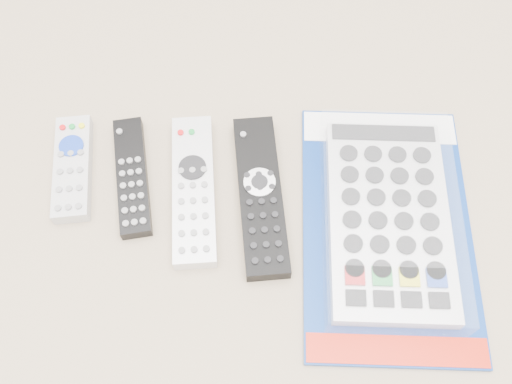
{
  "coord_description": "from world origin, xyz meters",
  "views": [
    {
      "loc": [
        0.05,
        -0.39,
        0.71
      ],
      "look_at": [
        0.05,
        -0.03,
        0.01
      ],
      "focal_mm": 40.0,
      "sensor_mm": 36.0,
      "label": 1
    }
  ],
  "objects_px": {
    "remote_small_grey": "(73,168)",
    "jumbo_remote_packaged": "(389,217)",
    "remote_silver_dvd": "(194,190)",
    "remote_slim_black": "(132,177)",
    "remote_large_black": "(260,195)"
  },
  "relations": [
    {
      "from": "remote_silver_dvd",
      "to": "jumbo_remote_packaged",
      "type": "bearing_deg",
      "value": -14.12
    },
    {
      "from": "remote_small_grey",
      "to": "remote_silver_dvd",
      "type": "xyz_separation_m",
      "value": [
        0.17,
        -0.03,
        0.0
      ]
    },
    {
      "from": "remote_slim_black",
      "to": "remote_large_black",
      "type": "bearing_deg",
      "value": -19.19
    },
    {
      "from": "remote_slim_black",
      "to": "remote_small_grey",
      "type": "bearing_deg",
      "value": 161.6
    },
    {
      "from": "remote_small_grey",
      "to": "remote_silver_dvd",
      "type": "bearing_deg",
      "value": -17.71
    },
    {
      "from": "remote_small_grey",
      "to": "remote_large_black",
      "type": "xyz_separation_m",
      "value": [
        0.27,
        -0.04,
        0.0
      ]
    },
    {
      "from": "jumbo_remote_packaged",
      "to": "remote_small_grey",
      "type": "bearing_deg",
      "value": 171.22
    },
    {
      "from": "remote_slim_black",
      "to": "remote_silver_dvd",
      "type": "height_order",
      "value": "remote_silver_dvd"
    },
    {
      "from": "jumbo_remote_packaged",
      "to": "remote_silver_dvd",
      "type": "bearing_deg",
      "value": 171.74
    },
    {
      "from": "remote_small_grey",
      "to": "jumbo_remote_packaged",
      "type": "distance_m",
      "value": 0.45
    },
    {
      "from": "remote_silver_dvd",
      "to": "remote_slim_black",
      "type": "bearing_deg",
      "value": 162.09
    },
    {
      "from": "remote_slim_black",
      "to": "jumbo_remote_packaged",
      "type": "height_order",
      "value": "jumbo_remote_packaged"
    },
    {
      "from": "remote_silver_dvd",
      "to": "remote_large_black",
      "type": "height_order",
      "value": "same"
    },
    {
      "from": "remote_small_grey",
      "to": "remote_slim_black",
      "type": "relative_size",
      "value": 0.89
    },
    {
      "from": "remote_silver_dvd",
      "to": "jumbo_remote_packaged",
      "type": "relative_size",
      "value": 0.61
    }
  ]
}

